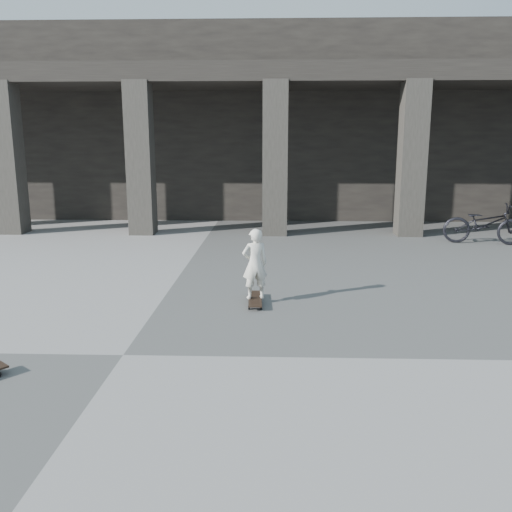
{
  "coord_description": "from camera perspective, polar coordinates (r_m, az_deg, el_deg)",
  "views": [
    {
      "loc": [
        1.78,
        -5.96,
        2.48
      ],
      "look_at": [
        1.48,
        2.63,
        0.65
      ],
      "focal_mm": 38.0,
      "sensor_mm": 36.0,
      "label": 1
    }
  ],
  "objects": [
    {
      "name": "child",
      "position": [
        8.3,
        -0.12,
        -0.83
      ],
      "size": [
        0.46,
        0.37,
        1.09
      ],
      "primitive_type": "imported",
      "rotation": [
        0.0,
        0.0,
        3.44
      ],
      "color": "silver",
      "rests_on": "longboard"
    },
    {
      "name": "longboard",
      "position": [
        8.44,
        -0.12,
        -4.57
      ],
      "size": [
        0.24,
        0.88,
        0.09
      ],
      "rotation": [
        0.0,
        0.0,
        1.62
      ],
      "color": "black",
      "rests_on": "ground"
    },
    {
      "name": "bicycle",
      "position": [
        14.35,
        22.88,
        3.14
      ],
      "size": [
        1.99,
        1.05,
        0.99
      ],
      "primitive_type": "imported",
      "rotation": [
        0.0,
        0.0,
        1.35
      ],
      "color": "black",
      "rests_on": "ground"
    },
    {
      "name": "ground",
      "position": [
        6.69,
        -13.81,
        -10.09
      ],
      "size": [
        90.0,
        90.0,
        0.0
      ],
      "primitive_type": "plane",
      "color": "#535350",
      "rests_on": "ground"
    },
    {
      "name": "colonnade",
      "position": [
        19.81,
        -3.28,
        13.62
      ],
      "size": [
        28.0,
        8.82,
        6.0
      ],
      "color": "black",
      "rests_on": "ground"
    }
  ]
}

